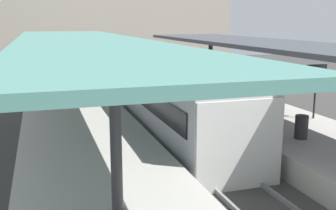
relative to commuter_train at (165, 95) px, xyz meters
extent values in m
plane|color=#383835|center=(0.00, -3.94, -1.73)|extent=(80.00, 80.00, 0.00)
cube|color=#ADA8A0|center=(-3.80, -3.94, -1.23)|extent=(4.40, 28.00, 1.00)
cube|color=#ADA8A0|center=(3.80, -3.94, -1.23)|extent=(4.40, 28.00, 1.00)
cube|color=#423F3D|center=(0.00, -3.94, -1.63)|extent=(3.20, 28.00, 0.20)
cube|color=slate|center=(-0.72, -3.94, -1.46)|extent=(0.08, 28.00, 0.14)
cube|color=slate|center=(0.72, -3.94, -1.46)|extent=(0.08, 28.00, 0.14)
cube|color=#ADADB2|center=(0.00, 0.03, -0.08)|extent=(2.70, 14.08, 2.90)
cube|color=silver|center=(0.00, -7.04, -0.23)|extent=(2.65, 0.08, 2.60)
cube|color=black|center=(-1.37, 0.03, 0.27)|extent=(0.04, 12.96, 0.76)
cube|color=black|center=(1.37, 0.03, 0.27)|extent=(0.04, 12.96, 0.76)
cube|color=#515156|center=(0.00, 0.03, 1.47)|extent=(2.16, 13.38, 0.20)
cylinder|color=#333335|center=(-3.80, -8.84, 0.85)|extent=(0.24, 0.24, 3.15)
cylinder|color=#333335|center=(-3.80, 3.76, 0.85)|extent=(0.24, 0.24, 3.15)
cube|color=slate|center=(-3.80, -2.54, 2.50)|extent=(4.18, 21.00, 0.16)
cylinder|color=#333335|center=(3.80, 3.76, 0.72)|extent=(0.24, 0.24, 2.90)
cube|color=#3D4247|center=(3.80, -2.54, 2.25)|extent=(4.18, 21.00, 0.16)
cube|color=black|center=(2.26, -1.36, -0.53)|extent=(0.08, 0.32, 0.40)
cube|color=black|center=(3.36, -1.36, -0.53)|extent=(0.08, 0.32, 0.40)
cube|color=#2D333D|center=(2.81, -1.36, -0.30)|extent=(1.40, 0.40, 0.06)
cube|color=#2D333D|center=(2.81, -1.18, -0.07)|extent=(1.40, 0.06, 0.40)
cylinder|color=#262628|center=(5.36, -3.21, 0.37)|extent=(0.08, 0.08, 2.20)
cube|color=black|center=(5.36, -3.21, 1.32)|extent=(0.90, 0.06, 0.32)
cylinder|color=#2D2D30|center=(3.11, -5.50, -0.33)|extent=(0.44, 0.44, 0.80)
cube|color=#A89E8E|center=(0.56, 16.06, 3.77)|extent=(18.00, 6.00, 11.00)
camera|label=1|loc=(-5.17, -16.58, 3.18)|focal=42.89mm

